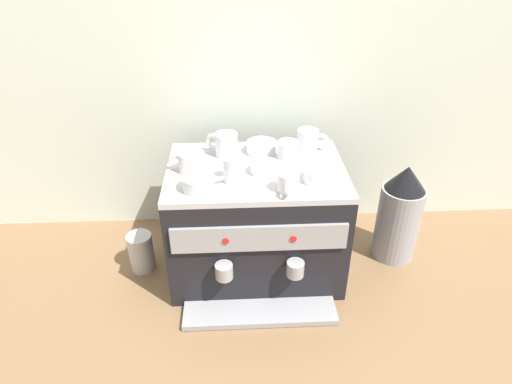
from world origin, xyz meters
TOP-DOWN VIEW (x-y plane):
  - ground_plane at (0.00, 0.00)m, footprint 4.00×4.00m
  - tiled_backsplash_wall at (0.00, 0.32)m, footprint 2.80×0.03m
  - espresso_machine at (0.00, -0.00)m, footprint 0.59×0.52m
  - ceramic_cup_0 at (-0.08, -0.08)m, footprint 0.11×0.06m
  - ceramic_cup_1 at (-0.22, -0.01)m, footprint 0.10×0.06m
  - ceramic_cup_2 at (0.11, 0.04)m, footprint 0.07×0.10m
  - ceramic_cup_3 at (0.19, 0.13)m, footprint 0.11×0.07m
  - ceramic_cup_4 at (0.09, -0.15)m, footprint 0.07×0.10m
  - ceramic_cup_5 at (-0.10, 0.10)m, footprint 0.11×0.09m
  - ceramic_bowl_0 at (0.03, -0.03)m, footprint 0.09×0.09m
  - ceramic_bowl_1 at (0.19, -0.09)m, footprint 0.09×0.09m
  - ceramic_bowl_2 at (-0.18, -0.12)m, footprint 0.10×0.10m
  - ceramic_bowl_3 at (0.03, 0.11)m, footprint 0.11×0.11m
  - coffee_grinder at (0.53, 0.03)m, footprint 0.16×0.16m
  - milk_pitcher at (-0.42, -0.00)m, footprint 0.09×0.09m

SIDE VIEW (x-z plane):
  - ground_plane at x=0.00m, z-range 0.00..0.00m
  - milk_pitcher at x=-0.42m, z-range 0.00..0.15m
  - coffee_grinder at x=0.53m, z-range -0.01..0.38m
  - espresso_machine at x=0.00m, z-range 0.00..0.41m
  - ceramic_bowl_0 at x=0.03m, z-range 0.41..0.44m
  - ceramic_bowl_3 at x=0.03m, z-range 0.41..0.45m
  - ceramic_bowl_1 at x=0.19m, z-range 0.41..0.45m
  - ceramic_bowl_2 at x=-0.18m, z-range 0.41..0.45m
  - ceramic_cup_4 at x=0.09m, z-range 0.41..0.47m
  - ceramic_cup_1 at x=-0.22m, z-range 0.41..0.48m
  - ceramic_cup_3 at x=0.19m, z-range 0.41..0.48m
  - ceramic_cup_2 at x=0.11m, z-range 0.41..0.49m
  - ceramic_cup_5 at x=-0.10m, z-range 0.41..0.49m
  - ceramic_cup_0 at x=-0.08m, z-range 0.41..0.49m
  - tiled_backsplash_wall at x=0.00m, z-range 0.00..1.09m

